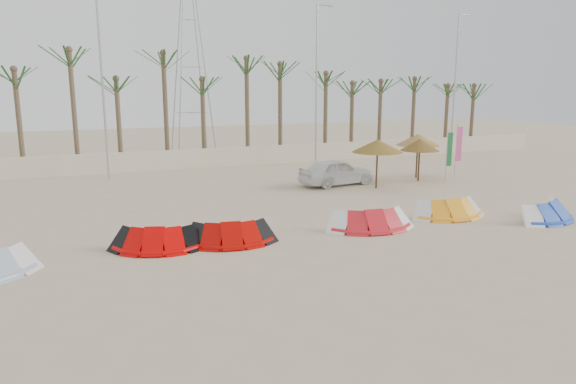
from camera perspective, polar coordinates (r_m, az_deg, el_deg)
name	(u,v)px	position (r m, az deg, el deg)	size (l,w,h in m)	color
ground	(365,271)	(15.86, 8.50, -8.63)	(120.00, 120.00, 0.00)	tan
boundary_wall	(198,158)	(35.88, -9.94, 3.69)	(60.00, 0.30, 1.30)	beige
palm_line	(200,73)	(37.18, -9.76, 12.92)	(52.00, 4.00, 7.70)	brown
lamp_b	(103,82)	(32.74, -19.88, 11.45)	(1.25, 0.14, 11.00)	#A5A8AD
lamp_c	(317,83)	(36.33, 3.23, 12.04)	(1.25, 0.14, 11.00)	#A5A8AD
lamp_d	(455,83)	(42.95, 18.09, 11.42)	(1.25, 0.14, 11.00)	#A5A8AD
pylon	(194,157)	(41.98, -10.42, 3.90)	(3.00, 3.00, 14.00)	#A5A8AD
kite_red_left	(155,236)	(18.29, -14.61, -4.77)	(3.43, 2.33, 0.90)	#C70100
kite_red_mid	(228,231)	(18.48, -6.69, -4.29)	(3.38, 1.99, 0.90)	#A60400
kite_red_right	(367,217)	(20.43, 8.75, -2.81)	(3.56, 1.95, 0.90)	red
kite_orange	(445,207)	(23.04, 17.05, -1.56)	(3.34, 1.78, 0.90)	orange
kite_blue	(542,209)	(24.08, 26.37, -1.71)	(3.55, 2.30, 0.90)	blue
parasol_left	(378,146)	(28.28, 9.92, 5.06)	(2.77, 2.77, 2.69)	#4C331E
parasol_mid	(420,145)	(31.07, 14.44, 5.10)	(2.26, 2.26, 2.51)	#4C331E
parasol_right	(418,140)	(32.18, 14.23, 5.66)	(2.61, 2.61, 2.69)	#4C331E
flag_pink	(458,146)	(33.31, 18.40, 4.91)	(0.45, 0.04, 3.26)	#A5A8AD
flag_green	(449,151)	(31.55, 17.47, 4.38)	(0.45, 0.07, 3.03)	#A5A8AD
car	(337,172)	(29.20, 5.41, 2.25)	(1.78, 4.41, 1.50)	white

